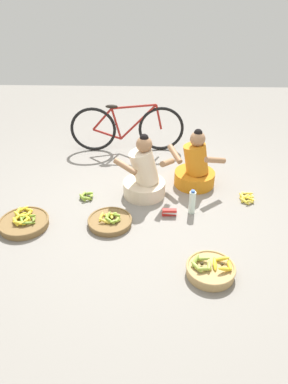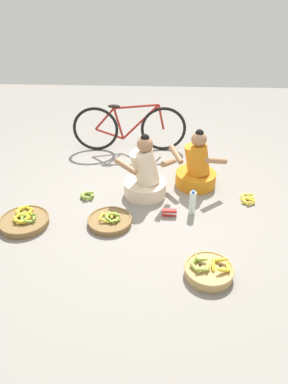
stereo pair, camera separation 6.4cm
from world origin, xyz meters
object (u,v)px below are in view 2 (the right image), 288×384
at_px(packet_carton_stack, 170,212).
at_px(water_bottle, 192,203).
at_px(banana_basket_mid_left, 209,270).
at_px(banana_basket_near_bicycle, 110,221).
at_px(vendor_woman_front, 145,176).
at_px(banana_basket_back_right, 24,221).
at_px(loose_bananas_back_left, 87,196).
at_px(loose_bananas_back_center, 248,199).
at_px(vendor_woman_behind, 196,168).
at_px(bicycle_leaning, 129,128).

bearing_deg(packet_carton_stack, water_bottle, 13.85).
distance_m(banana_basket_mid_left, banana_basket_near_bicycle, 1.25).
distance_m(vendor_woman_front, banana_basket_mid_left, 1.52).
relative_size(banana_basket_mid_left, banana_basket_near_bicycle, 0.93).
relative_size(banana_basket_back_right, loose_bananas_back_left, 2.73).
bearing_deg(loose_bananas_back_left, packet_carton_stack, -17.84).
distance_m(banana_basket_back_right, loose_bananas_back_left, 0.82).
bearing_deg(banana_basket_mid_left, packet_carton_stack, 110.93).
height_order(loose_bananas_back_center, packet_carton_stack, packet_carton_stack).
xyz_separation_m(vendor_woman_behind, banana_basket_back_right, (-1.95, -0.95, -0.19)).
bearing_deg(banana_basket_back_right, bicycle_leaning, 62.71).
distance_m(bicycle_leaning, loose_bananas_back_center, 2.09).
bearing_deg(banana_basket_near_bicycle, water_bottle, 15.11).
relative_size(bicycle_leaning, loose_bananas_back_left, 8.55).
distance_m(vendor_woman_behind, bicycle_leaning, 1.38).
xyz_separation_m(banana_basket_back_right, loose_bananas_back_left, (0.60, 0.57, -0.02)).
bearing_deg(banana_basket_mid_left, loose_bananas_back_center, 64.67).
bearing_deg(banana_basket_near_bicycle, packet_carton_stack, 15.60).
xyz_separation_m(bicycle_leaning, loose_bananas_back_center, (1.55, -1.35, -0.33)).
xyz_separation_m(vendor_woman_behind, banana_basket_mid_left, (0.01, -1.63, -0.19)).
relative_size(vendor_woman_front, banana_basket_mid_left, 1.77).
distance_m(vendor_woman_behind, loose_bananas_back_center, 0.74).
bearing_deg(vendor_woman_front, banana_basket_mid_left, -64.29).
distance_m(bicycle_leaning, banana_basket_mid_left, 2.81).
xyz_separation_m(loose_bananas_back_center, loose_bananas_back_left, (-1.96, -0.03, 0.00)).
height_order(loose_bananas_back_left, packet_carton_stack, packet_carton_stack).
bearing_deg(loose_bananas_back_left, vendor_woman_behind, 15.74).
xyz_separation_m(vendor_woman_front, packet_carton_stack, (0.30, -0.44, -0.22)).
bearing_deg(water_bottle, loose_bananas_back_left, 168.35).
height_order(vendor_woman_front, banana_basket_mid_left, vendor_woman_front).
bearing_deg(vendor_woman_behind, packet_carton_stack, -115.85).
bearing_deg(vendor_woman_behind, banana_basket_near_bicycle, -138.45).
relative_size(vendor_woman_behind, bicycle_leaning, 0.45).
height_order(vendor_woman_front, loose_bananas_back_left, vendor_woman_front).
xyz_separation_m(vendor_woman_front, banana_basket_mid_left, (0.65, -1.36, -0.20)).
relative_size(vendor_woman_behind, packet_carton_stack, 4.50).
distance_m(bicycle_leaning, packet_carton_stack, 1.83).
bearing_deg(packet_carton_stack, banana_basket_back_right, -171.36).
height_order(bicycle_leaning, packet_carton_stack, bicycle_leaning).
distance_m(bicycle_leaning, loose_bananas_back_left, 1.48).
distance_m(bicycle_leaning, water_bottle, 1.86).
relative_size(loose_bananas_back_center, loose_bananas_back_left, 1.40).
height_order(banana_basket_mid_left, loose_bananas_back_center, banana_basket_mid_left).
height_order(bicycle_leaning, loose_bananas_back_left, bicycle_leaning).
distance_m(banana_basket_mid_left, loose_bananas_back_center, 1.41).
bearing_deg(banana_basket_mid_left, banana_basket_back_right, 160.89).
relative_size(vendor_woman_front, banana_basket_back_right, 1.49).
xyz_separation_m(bicycle_leaning, banana_basket_back_right, (-1.01, -1.95, -0.31)).
bearing_deg(bicycle_leaning, banana_basket_near_bicycle, -91.95).
distance_m(water_bottle, packet_carton_stack, 0.28).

